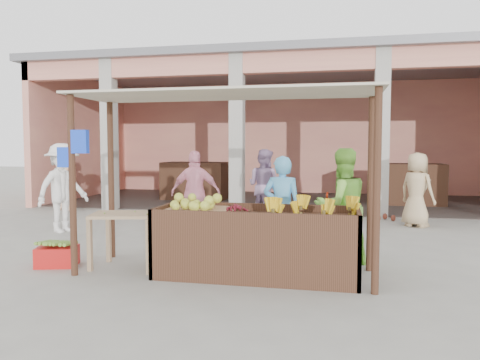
% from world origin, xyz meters
% --- Properties ---
extents(ground, '(60.00, 60.00, 0.00)m').
position_xyz_m(ground, '(0.00, 0.00, 0.00)').
color(ground, gray).
rests_on(ground, ground).
extents(market_building, '(14.40, 6.40, 4.20)m').
position_xyz_m(market_building, '(0.05, 8.93, 2.70)').
color(market_building, '#ED9A7C').
rests_on(market_building, ground).
extents(fruit_stall, '(2.60, 0.95, 0.80)m').
position_xyz_m(fruit_stall, '(0.50, 0.00, 0.40)').
color(fruit_stall, '#4A2C1D').
rests_on(fruit_stall, ground).
extents(stall_awning, '(4.09, 1.35, 2.39)m').
position_xyz_m(stall_awning, '(-0.01, 0.06, 1.98)').
color(stall_awning, '#4A2C1D').
rests_on(stall_awning, ground).
extents(banana_heap, '(1.06, 0.58, 0.19)m').
position_xyz_m(banana_heap, '(1.18, -0.02, 0.90)').
color(banana_heap, gold).
rests_on(banana_heap, fruit_stall).
extents(melon_tray, '(0.83, 0.72, 0.22)m').
position_xyz_m(melon_tray, '(-0.31, 0.05, 0.90)').
color(melon_tray, '#A77956').
rests_on(melon_tray, fruit_stall).
extents(berry_heap, '(0.41, 0.34, 0.13)m').
position_xyz_m(berry_heap, '(0.21, 0.06, 0.87)').
color(berry_heap, maroon).
rests_on(berry_heap, fruit_stall).
extents(side_table, '(1.07, 0.84, 0.77)m').
position_xyz_m(side_table, '(-1.33, 0.04, 0.63)').
color(side_table, tan).
rests_on(side_table, ground).
extents(papaya_pile, '(0.78, 0.45, 0.22)m').
position_xyz_m(papaya_pile, '(-1.33, 0.04, 0.88)').
color(papaya_pile, '#498D2E').
rests_on(papaya_pile, side_table).
extents(red_crate, '(0.62, 0.52, 0.28)m').
position_xyz_m(red_crate, '(-2.35, -0.07, 0.14)').
color(red_crate, red).
rests_on(red_crate, ground).
extents(plantain_bundle, '(0.41, 0.28, 0.08)m').
position_xyz_m(plantain_bundle, '(-2.35, -0.07, 0.32)').
color(plantain_bundle, olive).
rests_on(plantain_bundle, red_crate).
extents(produce_sacks, '(0.93, 0.70, 0.56)m').
position_xyz_m(produce_sacks, '(2.50, 5.18, 0.28)').
color(produce_sacks, brown).
rests_on(produce_sacks, ground).
extents(vendor_blue, '(0.65, 0.49, 1.66)m').
position_xyz_m(vendor_blue, '(0.72, 0.90, 0.83)').
color(vendor_blue, '#59B2E8').
rests_on(vendor_blue, ground).
extents(vendor_green, '(0.97, 0.80, 1.75)m').
position_xyz_m(vendor_green, '(1.57, 0.92, 0.88)').
color(vendor_green, '#87D446').
rests_on(vendor_green, ground).
extents(motorcycle, '(0.62, 1.74, 0.90)m').
position_xyz_m(motorcycle, '(0.89, 2.53, 0.45)').
color(motorcycle, '#A62208').
rests_on(motorcycle, ground).
extents(shopper_a, '(1.00, 1.35, 1.90)m').
position_xyz_m(shopper_a, '(-3.81, 2.37, 0.95)').
color(shopper_a, white).
rests_on(shopper_a, ground).
extents(shopper_b, '(1.06, 0.65, 1.72)m').
position_xyz_m(shopper_b, '(-1.14, 2.61, 0.86)').
color(shopper_b, pink).
rests_on(shopper_b, ground).
extents(shopper_c, '(0.99, 0.96, 1.74)m').
position_xyz_m(shopper_c, '(3.14, 4.47, 0.87)').
color(shopper_c, tan).
rests_on(shopper_c, ground).
extents(shopper_e, '(0.67, 0.54, 1.63)m').
position_xyz_m(shopper_e, '(-5.65, 5.28, 0.82)').
color(shopper_e, '#F6BC91').
rests_on(shopper_e, ground).
extents(shopper_f, '(1.00, 0.81, 1.79)m').
position_xyz_m(shopper_f, '(-0.12, 4.48, 0.90)').
color(shopper_f, '#95769C').
rests_on(shopper_f, ground).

